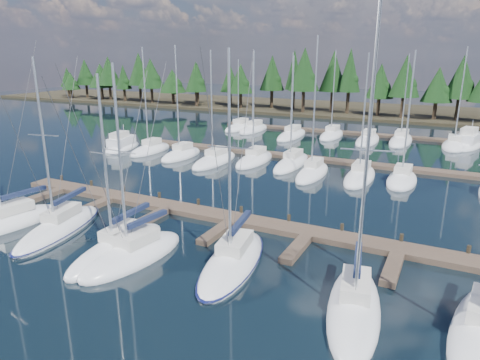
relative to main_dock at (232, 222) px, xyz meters
The scene contains 14 objects.
ground 12.65m from the main_dock, 90.00° to the left, with size 260.00×260.00×0.00m, color black.
far_shore 72.64m from the main_dock, 90.00° to the left, with size 220.00×30.00×0.60m, color #2E2819.
main_dock is the anchor object (origin of this frame).
back_docks 32.23m from the main_dock, 90.00° to the left, with size 50.00×21.80×0.40m.
front_sailboat_0 16.73m from the main_dock, 152.14° to the right, with size 3.91×8.71×14.21m.
front_sailboat_1 12.56m from the main_dock, 146.55° to the right, with size 4.82×9.92×13.07m.
front_sailboat_2 8.76m from the main_dock, 119.49° to the right, with size 2.78×8.92×12.17m.
front_sailboat_3 8.39m from the main_dock, 109.66° to the right, with size 3.94×8.32×12.78m.
front_sailboat_4 6.68m from the main_dock, 61.43° to the right, with size 4.50×9.78×13.54m.
front_sailboat_5 13.25m from the main_dock, 34.69° to the right, with size 4.13×9.21×15.25m.
back_sailboat_rows 27.86m from the main_dock, 90.32° to the left, with size 47.05×33.13×15.56m.
motor_yacht_left 30.98m from the main_dock, 146.81° to the left, with size 4.25×8.40×4.00m.
motor_yacht_right 43.27m from the main_dock, 68.01° to the left, with size 5.01×9.49×4.52m.
tree_line 63.22m from the main_dock, 89.75° to the left, with size 183.91×11.76×13.80m.
Camera 1 is at (14.23, -9.36, 12.36)m, focal length 32.00 mm.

